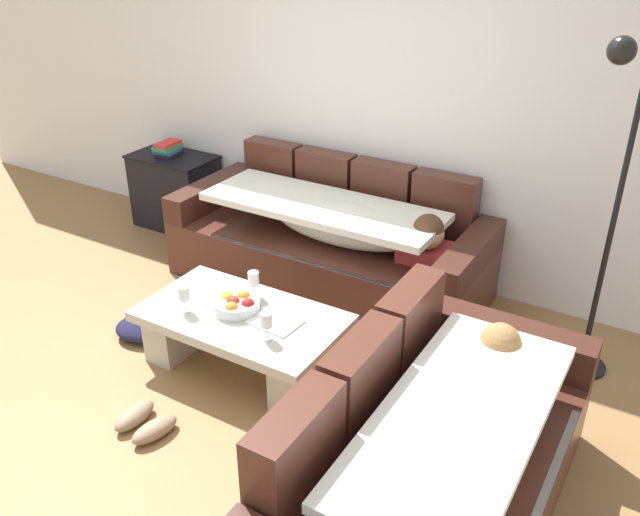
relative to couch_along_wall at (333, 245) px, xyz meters
The scene contains 15 objects.
ground_plane 1.66m from the couch_along_wall, 90.51° to the right, with size 14.00×14.00×0.00m, color olive.
back_wall 1.15m from the couch_along_wall, 91.57° to the left, with size 9.00×0.10×2.70m, color white.
couch_along_wall is the anchor object (origin of this frame).
couch_near_window 2.21m from the couch_along_wall, 48.81° to the right, with size 0.92×1.90×0.88m.
coffee_table 1.15m from the couch_along_wall, 88.00° to the right, with size 1.20×0.68×0.38m.
fruit_bowl 1.13m from the couch_along_wall, 90.30° to the right, with size 0.28×0.28×0.10m.
wine_glass_near_left 1.33m from the couch_along_wall, 101.34° to the right, with size 0.07×0.07×0.17m.
wine_glass_near_right 1.33m from the couch_along_wall, 76.07° to the right, with size 0.07×0.07×0.17m.
wine_glass_far_back 0.95m from the couch_along_wall, 90.81° to the right, with size 0.07×0.07×0.17m.
open_magazine 1.15m from the couch_along_wall, 76.76° to the right, with size 0.28×0.21×0.01m, color white.
side_cabinet 1.71m from the couch_along_wall, behind, with size 0.72×0.44×0.64m.
book_stack_on_cabinet 1.79m from the couch_along_wall, behind, with size 0.19×0.23×0.11m.
floor_lamp 1.92m from the couch_along_wall, ahead, with size 0.33×0.31×1.95m.
pair_of_shoes 1.89m from the couch_along_wall, 92.61° to the right, with size 0.32×0.30×0.09m.
crumpled_garment 1.42m from the couch_along_wall, 120.62° to the right, with size 0.40×0.32×0.12m, color #191933.
Camera 1 is at (2.15, -2.12, 2.47)m, focal length 37.45 mm.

